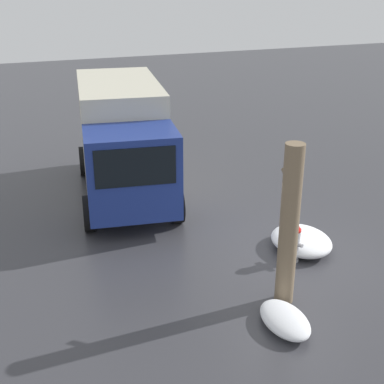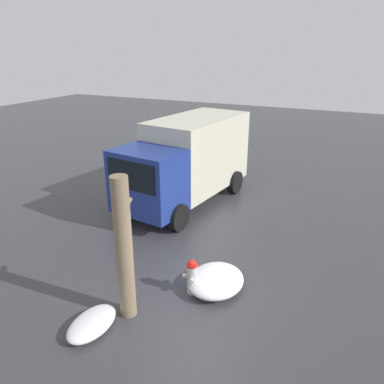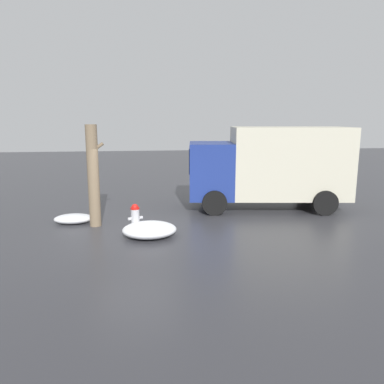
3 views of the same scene
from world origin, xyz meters
TOP-DOWN VIEW (x-y plane):
  - ground_plane at (0.00, 0.00)m, footprint 60.00×60.00m
  - fire_hydrant at (-0.00, 0.00)m, footprint 0.46×0.37m
  - tree_trunk at (-1.30, 0.96)m, footprint 0.56×0.36m
  - delivery_truck at (5.13, 2.61)m, footprint 6.20×3.13m
  - snow_pile_by_hydrant at (-2.06, 1.35)m, footprint 1.28×0.78m
  - snow_pile_curbside at (0.42, -0.45)m, footprint 1.59×1.34m

SIDE VIEW (x-z plane):
  - ground_plane at x=0.00m, z-range 0.00..0.00m
  - snow_pile_by_hydrant at x=-2.06m, z-range 0.00..0.31m
  - snow_pile_curbside at x=0.42m, z-range 0.00..0.43m
  - fire_hydrant at x=0.00m, z-range 0.01..0.92m
  - tree_trunk at x=-1.30m, z-range 0.01..3.26m
  - delivery_truck at x=5.13m, z-range 0.12..3.24m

